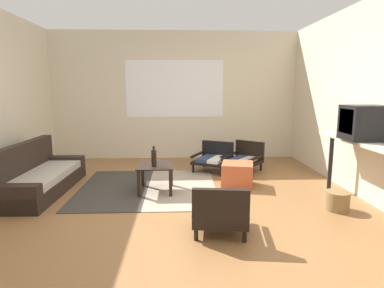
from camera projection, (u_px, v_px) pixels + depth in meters
name	position (u px, v px, depth m)	size (l,w,h in m)	color
ground_plane	(173.00, 206.00, 4.24)	(7.80, 7.80, 0.00)	olive
far_wall_with_window	(175.00, 96.00, 7.02)	(5.60, 0.13, 2.70)	beige
side_wall_right	(369.00, 100.00, 4.42)	(0.12, 6.60, 2.70)	beige
area_rug	(148.00, 187.00, 5.01)	(2.06, 2.05, 0.01)	#38332D
couch	(38.00, 178.00, 4.77)	(0.74, 1.89, 0.72)	black
coffee_table	(156.00, 170.00, 4.79)	(0.52, 0.60, 0.41)	black
armchair_by_window	(214.00, 157.00, 6.03)	(0.83, 0.82, 0.52)	black
armchair_striped_foreground	(220.00, 213.00, 3.39)	(0.63, 0.64, 0.54)	black
armchair_corner	(244.00, 158.00, 6.02)	(0.85, 0.86, 0.53)	black
ottoman_orange	(237.00, 174.00, 5.10)	(0.47, 0.47, 0.36)	#BC5633
console_shelf	(359.00, 148.00, 4.05)	(0.36, 1.54, 0.89)	beige
crt_television	(365.00, 123.00, 3.92)	(0.47, 0.42, 0.42)	black
clay_vase	(348.00, 126.00, 4.32)	(0.21, 0.21, 0.34)	brown
glass_bottle	(154.00, 158.00, 4.65)	(0.07, 0.07, 0.29)	black
wicker_basket	(337.00, 201.00, 4.08)	(0.30, 0.30, 0.24)	olive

